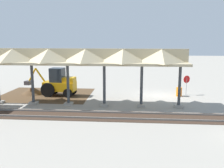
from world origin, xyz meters
TOP-DOWN VIEW (x-y plane):
  - ground_plane at (0.00, 0.00)m, footprint 120.00×120.00m
  - dirt_work_zone at (11.51, 0.40)m, footprint 9.08×7.00m
  - platform_canopy at (6.64, 4.08)m, footprint 16.96×3.20m
  - rail_tracks at (0.00, 7.04)m, footprint 60.00×2.58m
  - stop_sign at (-2.83, -0.68)m, footprint 0.70×0.36m
  - backhoe at (10.12, 0.69)m, footprint 5.36×1.97m
  - dirt_mound at (13.05, 0.09)m, footprint 4.63×4.63m
  - traffic_barrel at (-2.01, -0.06)m, footprint 0.56×0.56m

SIDE VIEW (x-z plane):
  - ground_plane at x=0.00m, z-range 0.00..0.00m
  - dirt_mound at x=13.05m, z-range -0.74..0.74m
  - dirt_work_zone at x=11.51m, z-range 0.00..0.01m
  - rail_tracks at x=0.00m, z-range -0.05..0.10m
  - traffic_barrel at x=-2.01m, z-range 0.00..0.90m
  - backhoe at x=10.12m, z-range -0.15..2.67m
  - stop_sign at x=-2.83m, z-range 0.43..2.44m
  - platform_canopy at x=6.64m, z-range 1.71..6.61m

